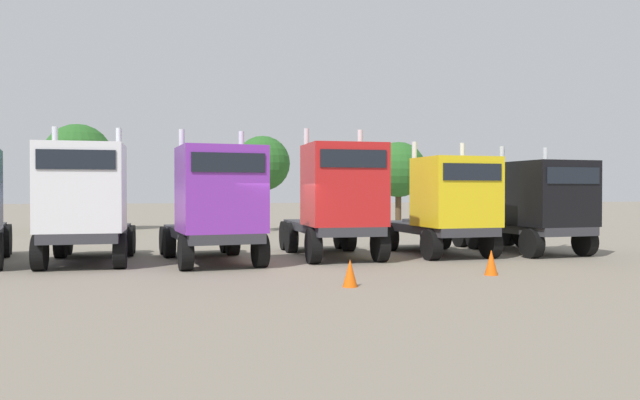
% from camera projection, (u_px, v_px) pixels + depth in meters
% --- Properties ---
extents(ground, '(200.00, 200.00, 0.00)m').
position_uv_depth(ground, '(275.00, 266.00, 19.38)').
color(ground, gray).
extents(semi_truck_white, '(2.73, 5.99, 4.28)m').
position_uv_depth(semi_truck_white, '(85.00, 204.00, 19.34)').
color(semi_truck_white, '#333338').
rests_on(semi_truck_white, ground).
extents(semi_truck_purple, '(3.43, 6.41, 4.21)m').
position_uv_depth(semi_truck_purple, '(216.00, 205.00, 19.52)').
color(semi_truck_purple, '#333338').
rests_on(semi_truck_purple, ground).
extents(semi_truck_red, '(2.76, 6.18, 4.40)m').
position_uv_depth(semi_truck_red, '(338.00, 200.00, 21.13)').
color(semi_truck_red, '#333338').
rests_on(semi_truck_red, ground).
extents(semi_truck_yellow, '(3.04, 6.05, 4.02)m').
position_uv_depth(semi_truck_yellow, '(446.00, 206.00, 22.15)').
color(semi_truck_yellow, '#333338').
rests_on(semi_truck_yellow, ground).
extents(semi_truck_black, '(3.19, 6.04, 3.92)m').
position_uv_depth(semi_truck_black, '(538.00, 205.00, 22.85)').
color(semi_truck_black, '#333338').
rests_on(semi_truck_black, ground).
extents(traffic_cone_near, '(0.36, 0.36, 0.70)m').
position_uv_depth(traffic_cone_near, '(491.00, 262.00, 17.16)').
color(traffic_cone_near, '#F2590C').
rests_on(traffic_cone_near, ground).
extents(traffic_cone_mid, '(0.36, 0.36, 0.66)m').
position_uv_depth(traffic_cone_mid, '(350.00, 273.00, 15.05)').
color(traffic_cone_mid, '#F2590C').
rests_on(traffic_cone_mid, ground).
extents(oak_far_left, '(3.87, 3.87, 6.10)m').
position_uv_depth(oak_far_left, '(78.00, 158.00, 36.08)').
color(oak_far_left, '#4C3823').
rests_on(oak_far_left, ground).
extents(oak_far_centre, '(3.09, 3.09, 5.38)m').
position_uv_depth(oak_far_centre, '(263.00, 164.00, 35.58)').
color(oak_far_centre, '#4C3823').
rests_on(oak_far_centre, ground).
extents(oak_far_right, '(3.30, 3.30, 5.21)m').
position_uv_depth(oak_far_right, '(398.00, 170.00, 37.89)').
color(oak_far_right, '#4C3823').
rests_on(oak_far_right, ground).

